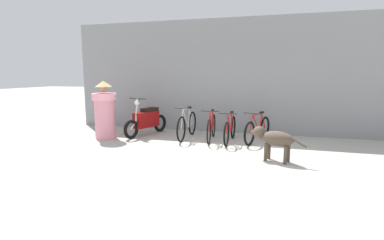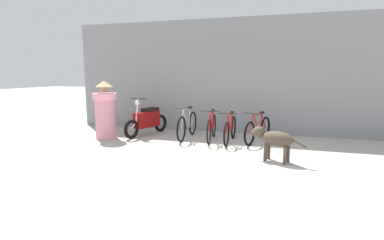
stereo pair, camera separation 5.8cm
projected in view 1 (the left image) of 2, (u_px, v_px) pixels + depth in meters
ground_plane at (202, 160)px, 6.07m from camera, size 60.00×60.00×0.00m
shop_wall_back at (230, 76)px, 8.88m from camera, size 9.95×0.20×3.34m
bicycle_0 at (187, 125)px, 8.14m from camera, size 0.46×1.69×0.88m
bicycle_1 at (211, 128)px, 7.84m from camera, size 0.46×1.60×0.83m
bicycle_2 at (230, 130)px, 7.67m from camera, size 0.46×1.61×0.80m
bicycle_3 at (258, 130)px, 7.70m from camera, size 0.61×1.56×0.79m
motorcycle at (146, 120)px, 8.53m from camera, size 0.68×1.70×1.09m
stray_dog at (273, 138)px, 5.98m from camera, size 1.11×0.57×0.68m
person_in_robes at (105, 110)px, 8.05m from camera, size 0.89×0.89×1.56m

